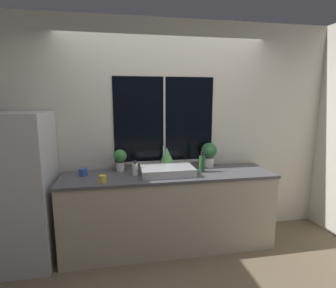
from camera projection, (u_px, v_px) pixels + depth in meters
ground_plane at (174, 260)px, 2.90m from camera, size 14.00×14.00×0.00m
wall_back at (164, 132)px, 3.31m from camera, size 8.00×0.09×2.70m
wall_left at (3, 128)px, 3.74m from camera, size 0.06×7.00×2.70m
wall_right at (282, 123)px, 4.51m from camera, size 0.06×7.00×2.70m
counter at (169, 210)px, 3.11m from camera, size 2.45×0.61×0.91m
refrigerator at (20, 190)px, 2.76m from camera, size 0.64×0.70×1.63m
sink at (167, 170)px, 3.01m from camera, size 0.60×0.46×0.29m
potted_plant_left at (120, 158)px, 3.12m from camera, size 0.16×0.16×0.26m
potted_plant_center at (167, 157)px, 3.23m from camera, size 0.17×0.17×0.27m
potted_plant_right at (209, 153)px, 3.31m from camera, size 0.19×0.19×0.31m
soap_bottle at (135, 169)px, 2.96m from camera, size 0.06×0.06×0.17m
bottle_tall at (202, 163)px, 3.09m from camera, size 0.07×0.07×0.25m
mug_blue at (83, 172)px, 2.95m from camera, size 0.09×0.09×0.08m
mug_yellow at (103, 179)px, 2.71m from camera, size 0.07×0.07×0.08m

